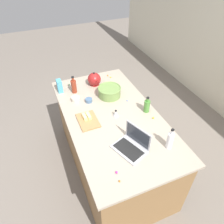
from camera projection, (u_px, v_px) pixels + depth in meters
ground_plane at (112, 164)px, 3.00m from camera, size 12.00×12.00×0.00m
island_counter at (112, 142)px, 2.70m from camera, size 1.91×1.02×0.90m
laptop at (132, 145)px, 2.02m from camera, size 0.37×0.32×0.22m
mixing_bowl_large at (109, 91)px, 2.66m from camera, size 0.29×0.29×0.13m
bottle_soy at (74, 86)px, 2.71m from camera, size 0.07×0.07×0.23m
bottle_vinegar at (170, 140)px, 2.00m from camera, size 0.06×0.06×0.24m
bottle_olive at (147, 106)px, 2.42m from camera, size 0.07×0.07×0.20m
kettle at (94, 79)px, 2.86m from camera, size 0.21×0.18×0.20m
cutting_board at (88, 121)px, 2.34m from camera, size 0.30×0.21×0.02m
butter_stick_left at (85, 117)px, 2.34m from camera, size 0.11×0.04×0.04m
butter_stick_right at (88, 116)px, 2.36m from camera, size 0.11×0.04×0.04m
ramekin_small at (76, 99)px, 2.61m from camera, size 0.10×0.10×0.05m
ramekin_medium at (89, 100)px, 2.60m from camera, size 0.09×0.09×0.04m
kitchen_timer at (116, 113)px, 2.39m from camera, size 0.07×0.07×0.08m
candy_bag at (60, 86)px, 2.73m from camera, size 0.09×0.06×0.17m
candy_0 at (69, 85)px, 2.89m from camera, size 0.01×0.01×0.01m
candy_1 at (108, 76)px, 3.07m from camera, size 0.02×0.02×0.02m
candy_2 at (127, 101)px, 2.61m from camera, size 0.01×0.01×0.01m
candy_3 at (111, 77)px, 3.04m from camera, size 0.02×0.02×0.02m
candy_4 at (153, 118)px, 2.37m from camera, size 0.02×0.02×0.02m
candy_5 at (117, 172)px, 1.83m from camera, size 0.02×0.02×0.02m
candy_6 at (120, 181)px, 1.77m from camera, size 0.02×0.02×0.02m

